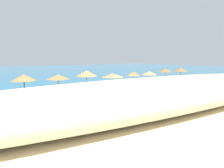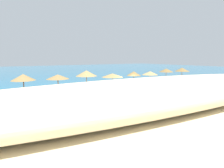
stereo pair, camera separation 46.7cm
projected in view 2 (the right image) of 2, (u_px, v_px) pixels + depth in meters
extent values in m
plane|color=beige|center=(131.00, 93.00, 22.47)|extent=(160.00, 160.00, 0.00)
cube|color=#1E6B93|center=(43.00, 71.00, 61.08)|extent=(160.00, 78.96, 0.01)
ellipsoid|color=beige|center=(157.00, 95.00, 14.32)|extent=(44.31, 10.56, 2.84)
cylinder|color=brown|center=(24.00, 91.00, 17.23)|extent=(0.10, 0.10, 2.38)
cone|color=olive|center=(23.00, 77.00, 17.04)|extent=(2.19, 2.19, 0.60)
cylinder|color=brown|center=(58.00, 88.00, 19.51)|extent=(0.10, 0.10, 2.25)
cone|color=olive|center=(58.00, 77.00, 19.34)|extent=(2.37, 2.37, 0.49)
cylinder|color=brown|center=(87.00, 85.00, 21.31)|extent=(0.08, 0.08, 2.38)
cone|color=#9E7F4C|center=(86.00, 73.00, 21.11)|extent=(2.44, 2.44, 0.66)
cylinder|color=brown|center=(112.00, 84.00, 22.62)|extent=(0.07, 0.07, 2.12)
cone|color=#9E7F4C|center=(112.00, 75.00, 22.45)|extent=(2.65, 2.65, 0.45)
cylinder|color=brown|center=(134.00, 82.00, 24.58)|extent=(0.09, 0.09, 2.13)
cone|color=olive|center=(134.00, 73.00, 24.41)|extent=(1.90, 1.90, 0.57)
cylinder|color=brown|center=(150.00, 81.00, 26.65)|extent=(0.07, 0.07, 2.03)
cone|color=tan|center=(150.00, 73.00, 26.49)|extent=(2.30, 2.30, 0.51)
cylinder|color=brown|center=(166.00, 78.00, 28.84)|extent=(0.08, 0.08, 2.27)
cone|color=olive|center=(166.00, 70.00, 28.66)|extent=(2.20, 2.20, 0.54)
cylinder|color=brown|center=(182.00, 77.00, 29.97)|extent=(0.08, 0.08, 2.28)
cone|color=olive|center=(182.00, 70.00, 29.78)|extent=(2.30, 2.30, 0.59)
cube|color=white|center=(173.00, 84.00, 27.76)|extent=(1.36, 1.06, 0.07)
cube|color=white|center=(174.00, 82.00, 28.18)|extent=(0.43, 0.65, 0.72)
cylinder|color=silver|center=(170.00, 86.00, 27.50)|extent=(0.04, 0.04, 0.27)
cylinder|color=silver|center=(173.00, 86.00, 27.21)|extent=(0.04, 0.04, 0.27)
cylinder|color=silver|center=(172.00, 85.00, 28.36)|extent=(0.04, 0.04, 0.27)
cylinder|color=silver|center=(175.00, 85.00, 28.07)|extent=(0.04, 0.04, 0.27)
cube|color=blue|center=(22.00, 104.00, 15.96)|extent=(1.71, 1.20, 0.07)
cube|color=blue|center=(31.00, 99.00, 16.04)|extent=(0.49, 0.71, 0.82)
cylinder|color=silver|center=(15.00, 106.00, 16.12)|extent=(0.04, 0.04, 0.27)
cylinder|color=silver|center=(13.00, 108.00, 15.58)|extent=(0.04, 0.04, 0.27)
cylinder|color=silver|center=(31.00, 105.00, 16.38)|extent=(0.04, 0.04, 0.27)
cylinder|color=silver|center=(30.00, 107.00, 15.84)|extent=(0.04, 0.04, 0.27)
cube|color=#199972|center=(109.00, 92.00, 21.74)|extent=(1.28, 0.64, 0.07)
cube|color=#199972|center=(113.00, 89.00, 22.00)|extent=(0.22, 0.62, 0.61)
cylinder|color=silver|center=(104.00, 93.00, 21.70)|extent=(0.04, 0.04, 0.29)
cylinder|color=silver|center=(106.00, 94.00, 21.27)|extent=(0.04, 0.04, 0.29)
cylinder|color=silver|center=(112.00, 92.00, 22.26)|extent=(0.04, 0.04, 0.29)
cylinder|color=silver|center=(114.00, 93.00, 21.82)|extent=(0.04, 0.04, 0.29)
cylinder|color=brown|center=(4.00, 107.00, 13.40)|extent=(0.09, 0.09, 1.53)
cube|color=#332D28|center=(4.00, 100.00, 13.33)|extent=(0.80, 0.33, 0.18)
cube|color=#332D28|center=(4.00, 104.00, 13.37)|extent=(0.70, 0.25, 0.16)
sphere|color=green|center=(145.00, 91.00, 23.06)|extent=(0.27, 0.27, 0.27)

